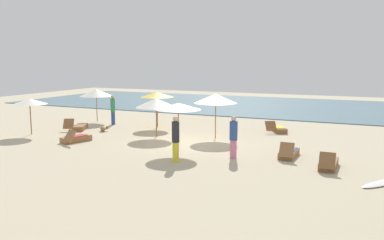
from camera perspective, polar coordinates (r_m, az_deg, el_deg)
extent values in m
plane|color=#BCAD8E|center=(19.87, 0.98, -3.20)|extent=(60.00, 60.00, 0.00)
cube|color=slate|center=(35.93, 11.80, 1.98)|extent=(48.00, 16.00, 0.06)
cylinder|color=olive|center=(27.19, -13.53, 2.02)|extent=(0.05, 0.05, 2.11)
cone|color=silver|center=(27.11, -13.59, 3.85)|extent=(2.18, 2.18, 0.47)
cylinder|color=brown|center=(23.48, -22.17, 0.39)|extent=(0.06, 0.06, 1.94)
cone|color=silver|center=(23.38, -22.29, 2.49)|extent=(1.86, 1.86, 0.31)
cylinder|color=olive|center=(17.72, -1.97, -1.13)|extent=(0.05, 0.05, 2.14)
cone|color=white|center=(17.58, -1.98, 1.99)|extent=(2.05, 2.05, 0.30)
cylinder|color=olive|center=(20.78, 3.40, 0.51)|extent=(0.05, 0.05, 2.29)
cone|color=silver|center=(20.67, 3.42, 3.12)|extent=(2.26, 2.26, 0.48)
cylinder|color=brown|center=(24.30, -5.01, 1.44)|extent=(0.06, 0.06, 2.10)
cone|color=gold|center=(24.20, -5.04, 3.66)|extent=(2.00, 2.00, 0.30)
cylinder|color=brown|center=(21.23, -5.13, 0.29)|extent=(0.06, 0.06, 2.02)
cone|color=silver|center=(21.12, -5.16, 2.48)|extent=(2.18, 2.18, 0.49)
cube|color=brown|center=(24.28, -15.75, -1.02)|extent=(1.22, 1.61, 0.28)
cube|color=brown|center=(23.98, -17.31, -0.51)|extent=(0.72, 0.67, 0.55)
cube|color=brown|center=(23.20, 12.35, -1.33)|extent=(1.22, 1.61, 0.28)
cube|color=brown|center=(22.63, 11.25, -0.85)|extent=(0.74, 0.71, 0.51)
cube|color=yellow|center=(23.18, 12.36, -0.96)|extent=(0.93, 1.17, 0.03)
cube|color=olive|center=(20.79, -16.30, -2.63)|extent=(1.01, 1.61, 0.28)
cube|color=olive|center=(20.10, -17.12, -2.19)|extent=(0.67, 0.58, 0.57)
cube|color=#BF3338|center=(20.76, -16.31, -2.21)|extent=(0.80, 1.15, 0.03)
cube|color=brown|center=(16.07, 19.01, -6.02)|extent=(0.61, 1.51, 0.28)
cube|color=brown|center=(15.32, 18.84, -5.56)|extent=(0.57, 0.40, 0.59)
cube|color=olive|center=(17.39, 13.75, -4.69)|extent=(0.65, 1.52, 0.28)
cube|color=olive|center=(16.65, 13.42, -4.21)|extent=(0.58, 0.41, 0.59)
cube|color=#2D4C8C|center=(17.36, 13.77, -4.19)|extent=(0.54, 1.07, 0.03)
cylinder|color=#2D4C8C|center=(25.74, -11.26, 0.27)|extent=(0.33, 0.33, 0.81)
cylinder|color=#338C59|center=(25.64, -11.31, 2.10)|extent=(0.39, 0.39, 0.85)
sphere|color=tan|center=(25.58, -11.35, 3.27)|extent=(0.23, 0.23, 0.23)
cylinder|color=yellow|center=(16.02, -2.36, -4.62)|extent=(0.36, 0.36, 0.81)
cylinder|color=#26262D|center=(15.86, -2.37, -1.72)|extent=(0.43, 0.43, 0.84)
sphere|color=beige|center=(15.77, -2.39, 0.14)|extent=(0.23, 0.23, 0.23)
cylinder|color=#D17299|center=(16.74, 5.94, -4.16)|extent=(0.38, 0.38, 0.76)
cylinder|color=#2D4C8C|center=(16.59, 5.99, -1.53)|extent=(0.45, 0.45, 0.80)
sphere|color=beige|center=(16.51, 6.01, 0.17)|extent=(0.22, 0.22, 0.22)
cube|color=olive|center=(23.41, -12.69, -1.56)|extent=(0.38, 0.37, 0.04)
ellipsoid|color=olive|center=(23.39, -12.70, -1.22)|extent=(0.60, 0.58, 0.26)
sphere|color=olive|center=(23.40, -12.07, -1.06)|extent=(0.18, 0.18, 0.18)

